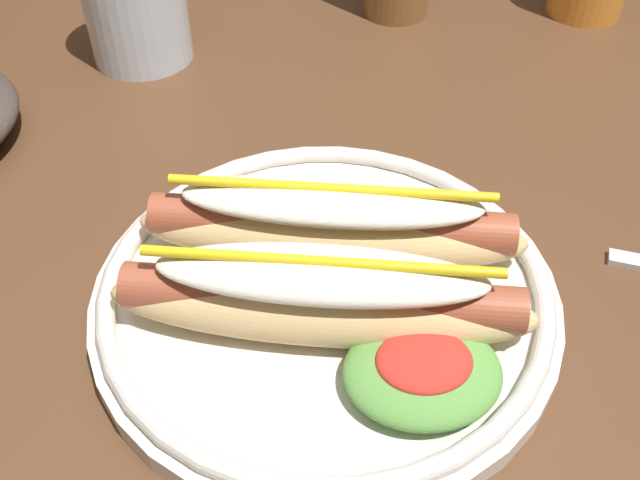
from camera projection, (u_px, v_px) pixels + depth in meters
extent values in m
cube|color=#51331E|center=(314.00, 192.00, 0.56)|extent=(1.37, 0.89, 0.04)
cylinder|color=silver|center=(325.00, 299.00, 0.45)|extent=(0.28, 0.28, 0.02)
torus|color=silver|center=(325.00, 286.00, 0.44)|extent=(0.27, 0.27, 0.01)
ellipsoid|color=tan|center=(321.00, 306.00, 0.41)|extent=(0.25, 0.09, 0.04)
cylinder|color=#9E4C33|center=(321.00, 297.00, 0.40)|extent=(0.22, 0.07, 0.03)
ellipsoid|color=silver|center=(321.00, 275.00, 0.39)|extent=(0.19, 0.08, 0.02)
cylinder|color=yellow|center=(321.00, 262.00, 0.38)|extent=(0.19, 0.04, 0.01)
ellipsoid|color=tan|center=(330.00, 233.00, 0.45)|extent=(0.25, 0.09, 0.04)
cylinder|color=#9E4C33|center=(330.00, 224.00, 0.45)|extent=(0.22, 0.07, 0.03)
ellipsoid|color=silver|center=(330.00, 201.00, 0.43)|extent=(0.19, 0.08, 0.02)
cylinder|color=yellow|center=(330.00, 188.00, 0.43)|extent=(0.19, 0.04, 0.01)
ellipsoid|color=#5B9942|center=(422.00, 372.00, 0.39)|extent=(0.09, 0.07, 0.02)
ellipsoid|color=red|center=(424.00, 361.00, 0.38)|extent=(0.05, 0.04, 0.01)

